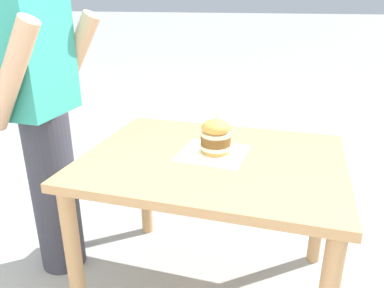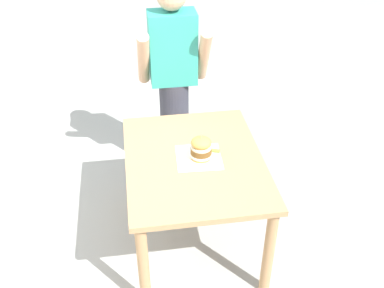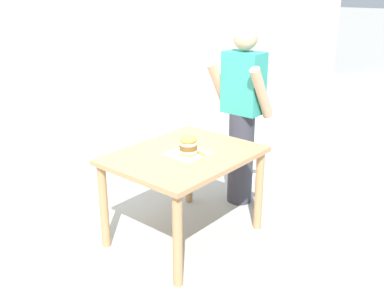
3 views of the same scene
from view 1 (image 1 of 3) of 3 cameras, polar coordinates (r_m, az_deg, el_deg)
ground_plane at (r=2.12m, az=2.78°, el=-21.02°), size 80.00×80.00×0.00m
patio_table at (r=1.76m, az=3.14°, el=-5.34°), size 0.91×1.16×0.76m
serving_paper at (r=1.74m, az=3.19°, el=-1.43°), size 0.31×0.31×0.00m
sandwich at (r=1.72m, az=3.58°, el=1.19°), size 0.14×0.14×0.19m
pickle_spear at (r=1.84m, az=2.60°, el=0.35°), size 0.09×0.05×0.02m
diner_across_table at (r=2.00m, az=-21.64°, el=4.02°), size 0.55×0.35×1.69m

